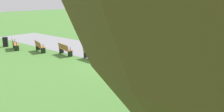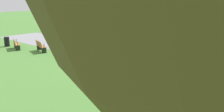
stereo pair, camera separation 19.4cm
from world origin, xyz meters
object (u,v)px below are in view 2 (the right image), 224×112
(bench_0, at_px, (16,44))
(bench_3, at_px, (92,53))
(bench_6, at_px, (190,77))
(kiosk, at_px, (209,38))
(bench_2, at_px, (65,49))
(bench_1, at_px, (40,46))
(bench_4, at_px, (120,59))
(bench_5, at_px, (152,67))
(trash_bin, at_px, (7,42))

(bench_0, bearing_deg, bench_3, 36.76)
(bench_3, xyz_separation_m, bench_6, (7.77, -0.38, 0.00))
(bench_6, bearing_deg, bench_0, 174.31)
(kiosk, bearing_deg, bench_2, -133.18)
(bench_1, distance_m, bench_4, 7.77)
(bench_0, relative_size, bench_1, 0.99)
(bench_2, bearing_deg, bench_1, -154.57)
(bench_0, xyz_separation_m, bench_4, (10.14, 2.02, 0.00))
(bench_2, relative_size, bench_6, 1.00)
(bench_4, xyz_separation_m, bench_6, (5.17, -0.51, 0.00))
(bench_0, distance_m, bench_1, 2.60)
(bench_5, relative_size, bench_6, 0.99)
(bench_0, relative_size, kiosk, 0.46)
(bench_3, xyz_separation_m, kiosk, (5.70, 6.87, 0.91))
(bench_2, relative_size, bench_5, 1.01)
(bench_5, xyz_separation_m, kiosk, (0.50, 6.87, 0.91))
(bench_4, distance_m, trash_bin, 12.03)
(bench_0, distance_m, bench_4, 10.34)
(bench_0, relative_size, bench_5, 1.01)
(bench_2, distance_m, bench_5, 7.78)
(bench_1, distance_m, bench_5, 10.34)
(bench_4, height_order, kiosk, kiosk)
(kiosk, bearing_deg, trash_bin, -144.09)
(bench_4, bearing_deg, trash_bin, -170.35)
(bench_0, relative_size, bench_2, 1.00)
(bench_4, bearing_deg, bench_6, -5.64)
(bench_5, bearing_deg, bench_3, 174.33)
(bench_0, bearing_deg, bench_4, 33.94)
(bench_5, relative_size, kiosk, 0.46)
(bench_6, distance_m, kiosk, 7.60)
(bench_2, distance_m, trash_bin, 6.86)
(bench_1, bearing_deg, bench_2, 31.10)
(bench_2, bearing_deg, bench_5, 14.15)
(bench_6, height_order, trash_bin, bench_6)
(bench_5, bearing_deg, bench_2, 177.15)
(bench_5, distance_m, bench_6, 2.60)
(bench_6, bearing_deg, bench_5, 160.21)
(bench_4, bearing_deg, bench_0, -168.72)
(bench_1, xyz_separation_m, trash_bin, (-4.17, -0.87, -0.03))
(bench_0, bearing_deg, bench_1, 42.40)
(bench_4, xyz_separation_m, bench_5, (2.60, -0.13, 0.00))
(bench_1, bearing_deg, bench_0, -143.26)
(bench_4, xyz_separation_m, trash_bin, (-11.86, -2.02, -0.03))
(trash_bin, bearing_deg, bench_5, 7.45)
(bench_4, relative_size, kiosk, 0.45)
(bench_3, height_order, trash_bin, bench_3)
(bench_2, height_order, bench_6, same)
(bench_2, bearing_deg, kiosk, 52.60)
(bench_2, bearing_deg, bench_3, 19.79)
(bench_4, distance_m, kiosk, 7.48)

